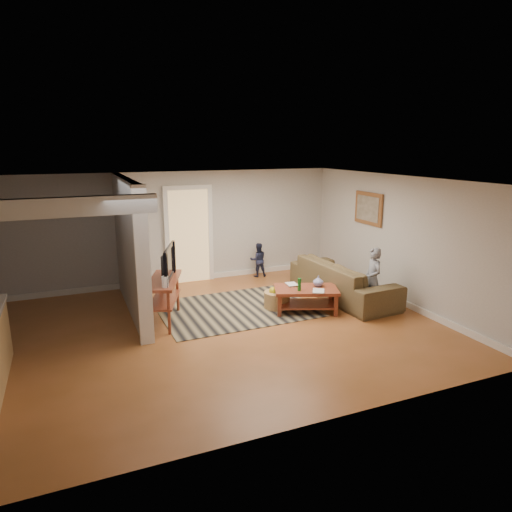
# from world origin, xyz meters

# --- Properties ---
(ground) EXTENTS (7.50, 7.50, 0.00)m
(ground) POSITION_xyz_m (0.00, 0.00, 0.00)
(ground) COLOR brown
(ground) RESTS_ON ground
(room_shell) EXTENTS (7.54, 6.02, 2.52)m
(room_shell) POSITION_xyz_m (-1.07, 0.43, 1.46)
(room_shell) COLOR silver
(room_shell) RESTS_ON ground
(area_rug) EXTENTS (2.89, 2.13, 0.01)m
(area_rug) POSITION_xyz_m (0.64, 0.80, 0.01)
(area_rug) COLOR black
(area_rug) RESTS_ON ground
(sofa) EXTENTS (1.15, 2.63, 0.75)m
(sofa) POSITION_xyz_m (2.90, 0.62, 0.00)
(sofa) COLOR #4C4526
(sofa) RESTS_ON ground
(coffee_table) EXTENTS (1.34, 1.06, 0.69)m
(coffee_table) POSITION_xyz_m (1.82, 0.19, 0.36)
(coffee_table) COLOR maroon
(coffee_table) RESTS_ON ground
(tv_console) EXTENTS (0.88, 1.34, 1.08)m
(tv_console) POSITION_xyz_m (-0.74, 0.67, 0.72)
(tv_console) COLOR maroon
(tv_console) RESTS_ON ground
(speaker_left) EXTENTS (0.11, 0.11, 0.95)m
(speaker_left) POSITION_xyz_m (-1.00, 0.76, 0.48)
(speaker_left) COLOR black
(speaker_left) RESTS_ON ground
(speaker_right) EXTENTS (0.12, 0.12, 0.97)m
(speaker_right) POSITION_xyz_m (-1.00, 2.70, 0.49)
(speaker_right) COLOR black
(speaker_right) RESTS_ON ground
(toy_basket) EXTENTS (0.49, 0.49, 0.44)m
(toy_basket) POSITION_xyz_m (1.38, 0.57, 0.18)
(toy_basket) COLOR olive
(toy_basket) RESTS_ON ground
(child) EXTENTS (0.35, 0.48, 1.21)m
(child) POSITION_xyz_m (3.00, -0.22, 0.00)
(child) COLOR gray
(child) RESTS_ON ground
(toddler) EXTENTS (0.44, 0.37, 0.81)m
(toddler) POSITION_xyz_m (1.89, 2.70, 0.00)
(toddler) COLOR #1D223E
(toddler) RESTS_ON ground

